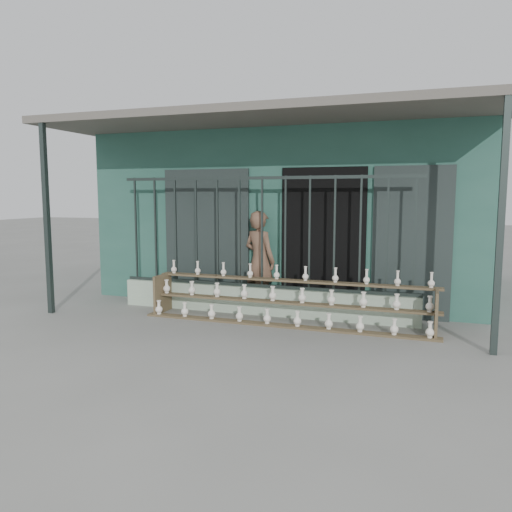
% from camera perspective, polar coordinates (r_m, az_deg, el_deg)
% --- Properties ---
extents(ground, '(60.00, 60.00, 0.00)m').
position_cam_1_polar(ground, '(7.08, -2.68, -9.00)').
color(ground, slate).
extents(workshop_building, '(7.40, 6.60, 3.21)m').
position_cam_1_polar(workshop_building, '(10.85, 5.64, 5.21)').
color(workshop_building, '#295649').
rests_on(workshop_building, ground).
extents(parapet_wall, '(5.00, 0.20, 0.45)m').
position_cam_1_polar(parapet_wall, '(8.21, 0.69, -5.14)').
color(parapet_wall, '#A9C1A6').
rests_on(parapet_wall, ground).
extents(security_fence, '(5.00, 0.04, 1.80)m').
position_cam_1_polar(security_fence, '(8.05, 0.70, 2.71)').
color(security_fence, '#283330').
rests_on(security_fence, parapet_wall).
extents(shelf_rack, '(4.50, 0.68, 0.85)m').
position_cam_1_polar(shelf_rack, '(7.64, 3.52, -5.05)').
color(shelf_rack, brown).
rests_on(shelf_rack, ground).
extents(elderly_woman, '(0.73, 0.62, 1.69)m').
position_cam_1_polar(elderly_woman, '(8.45, 0.42, -0.53)').
color(elderly_woman, brown).
rests_on(elderly_woman, ground).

